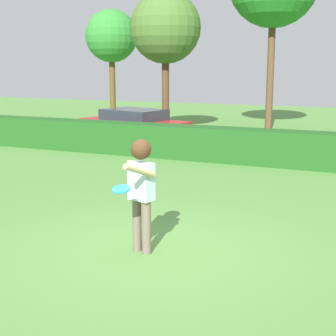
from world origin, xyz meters
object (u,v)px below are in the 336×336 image
Objects in this scene: parked_car_red at (134,124)px; maple_tree at (111,37)px; person at (141,183)px; willow_tree at (165,28)px; frisbee at (121,189)px.

parked_car_red is 0.81× the size of maple_tree.
person is 0.40× the size of parked_car_red.
willow_tree is at bearing -31.65° from maple_tree.
frisbee is at bearing -68.19° from willow_tree.
willow_tree is at bearing 91.24° from parked_car_red.
willow_tree reaches higher than maple_tree.
person is 0.32× the size of maple_tree.
parked_car_red is (-5.46, 10.18, -0.42)m from person.
person is at bearing -61.78° from parked_car_red.
maple_tree is at bearing 148.35° from willow_tree.
frisbee is 19.17m from maple_tree.
willow_tree is (-5.53, 13.82, 3.22)m from frisbee.
frisbee is 0.05× the size of maple_tree.
willow_tree is 1.06× the size of maple_tree.
parked_car_red is 0.76× the size of willow_tree.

